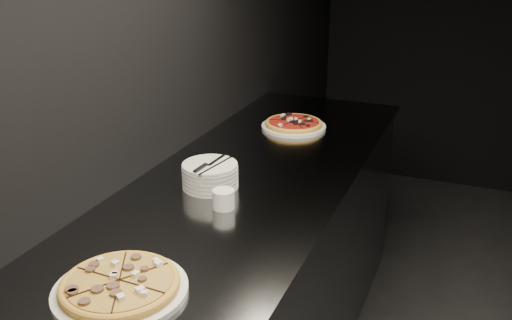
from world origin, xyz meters
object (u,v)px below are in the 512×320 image
at_px(counter, 242,292).
at_px(pizza_mushroom, 120,286).
at_px(ramekin, 223,198).
at_px(plate_stack, 210,175).
at_px(cutlery, 210,165).
at_px(pizza_tomato, 294,124).

relative_size(counter, pizza_mushroom, 7.26).
relative_size(pizza_mushroom, ramekin, 4.65).
relative_size(plate_stack, cutlery, 0.95).
xyz_separation_m(pizza_mushroom, ramekin, (0.03, 0.53, 0.01)).
bearing_deg(plate_stack, counter, 35.37).
height_order(counter, pizza_tomato, pizza_tomato).
xyz_separation_m(pizza_mushroom, plate_stack, (-0.08, 0.66, 0.02)).
relative_size(pizza_mushroom, plate_stack, 1.73).
height_order(pizza_tomato, cutlery, cutlery).
bearing_deg(counter, cutlery, -136.15).
height_order(pizza_tomato, plate_stack, plate_stack).
distance_m(pizza_mushroom, pizza_tomato, 1.39).
relative_size(counter, cutlery, 11.95).
bearing_deg(counter, plate_stack, -144.63).
distance_m(counter, pizza_mushroom, 0.87).
bearing_deg(counter, pizza_tomato, 92.26).
xyz_separation_m(counter, pizza_tomato, (-0.03, 0.67, 0.48)).
bearing_deg(ramekin, pizza_mushroom, -93.67).
relative_size(counter, ramekin, 33.77).
bearing_deg(pizza_tomato, pizza_mushroom, -89.24).
xyz_separation_m(plate_stack, ramekin, (0.12, -0.13, -0.01)).
xyz_separation_m(pizza_tomato, cutlery, (-0.05, -0.75, 0.07)).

